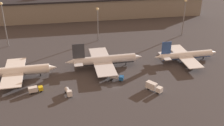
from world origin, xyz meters
name	(u,v)px	position (x,y,z in m)	size (l,w,h in m)	color
ground	(114,86)	(0.00, 0.00, 0.00)	(600.00, 600.00, 0.00)	#383538
terminal_building	(90,8)	(0.00, 108.33, 8.26)	(180.53, 21.22, 16.41)	gray
airplane_0	(16,71)	(-45.55, 15.47, 3.91)	(39.62, 30.81, 14.37)	white
airplane_1	(104,60)	(-1.55, 20.23, 3.93)	(41.30, 34.43, 14.21)	silver
airplane_2	(186,55)	(43.80, 20.04, 3.31)	(36.75, 30.53, 12.20)	white
service_vehicle_0	(117,77)	(2.31, 5.11, 1.60)	(6.84, 4.58, 2.70)	#195199
service_vehicle_1	(68,92)	(-21.12, -4.14, 1.70)	(3.33, 6.16, 3.31)	white
service_vehicle_2	(154,87)	(16.97, -6.95, 2.11)	(6.75, 7.77, 3.83)	white
service_vehicle_3	(35,89)	(-35.73, 0.70, 1.70)	(6.69, 3.68, 3.01)	gold
lamp_post_0	(4,19)	(-55.95, 58.17, 17.29)	(1.80, 1.80, 27.54)	slate
lamp_post_1	(98,20)	(0.08, 58.17, 14.10)	(1.80, 1.80, 21.75)	slate
lamp_post_2	(184,13)	(57.52, 58.17, 15.66)	(1.80, 1.80, 24.56)	slate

